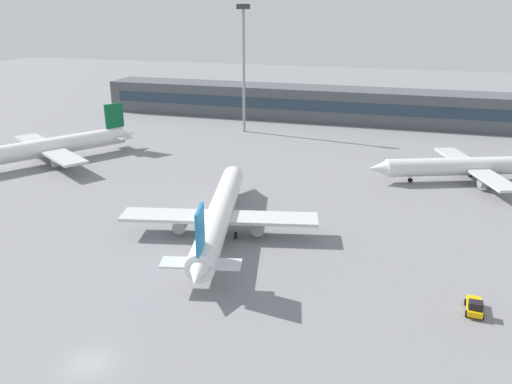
% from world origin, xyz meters
% --- Properties ---
extents(ground_plane, '(400.00, 400.00, 0.00)m').
position_xyz_m(ground_plane, '(0.00, 40.00, 0.00)').
color(ground_plane, gray).
extents(terminal_building, '(120.67, 12.13, 9.00)m').
position_xyz_m(terminal_building, '(0.00, 110.09, 4.50)').
color(terminal_building, '#4C5156').
rests_on(terminal_building, ground_plane).
extents(airplane_near, '(28.00, 39.61, 9.88)m').
position_xyz_m(airplane_near, '(1.63, 30.52, 3.01)').
color(airplane_near, white).
rests_on(airplane_near, ground_plane).
extents(airplane_mid, '(27.00, 36.80, 10.38)m').
position_xyz_m(airplane_mid, '(-44.86, 52.05, 3.17)').
color(airplane_mid, white).
rests_on(airplane_mid, ground_plane).
extents(airplane_far, '(36.03, 25.81, 9.28)m').
position_xyz_m(airplane_far, '(37.75, 64.49, 2.83)').
color(airplane_far, silver).
rests_on(airplane_far, ground_plane).
extents(baggage_tug_yellow, '(1.96, 3.67, 1.75)m').
position_xyz_m(baggage_tug_yellow, '(34.64, 18.50, 0.80)').
color(baggage_tug_yellow, '#F2B20C').
rests_on(baggage_tug_yellow, ground_plane).
extents(floodlight_tower_west, '(3.20, 0.80, 30.93)m').
position_xyz_m(floodlight_tower_west, '(-13.69, 90.44, 17.56)').
color(floodlight_tower_west, gray).
rests_on(floodlight_tower_west, ground_plane).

